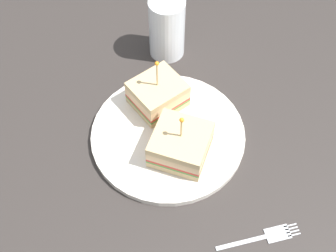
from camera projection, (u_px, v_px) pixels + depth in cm
name	position (u px, v px, depth cm)	size (l,w,h in cm)	color
ground_plane	(168.00, 140.00, 76.87)	(117.09, 117.09, 2.00)	#2D2826
plate	(168.00, 135.00, 75.59)	(25.18, 25.18, 1.11)	silver
sandwich_half_front	(178.00, 146.00, 70.88)	(11.83, 11.83, 9.17)	tan
sandwich_half_back	(158.00, 94.00, 76.71)	(8.61, 9.31, 10.22)	tan
drink_glass	(167.00, 30.00, 82.80)	(6.49, 6.49, 11.73)	#B74C33
fork	(267.00, 236.00, 66.02)	(4.04, 12.44, 0.35)	silver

